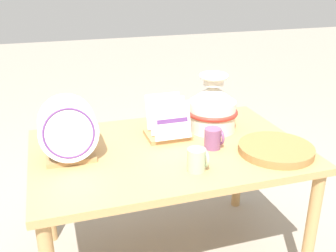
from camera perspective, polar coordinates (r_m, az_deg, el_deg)
The scene contains 7 objects.
display_table at distance 1.91m, azimuth 0.00°, elevation -5.19°, with size 1.27×0.84×0.67m.
ceramic_vase at distance 2.05m, azimuth 6.47°, elevation 2.86°, with size 0.27×0.27×0.30m.
dish_rack_round_plates at distance 1.77m, azimuth -14.24°, elevation -1.21°, with size 0.25×0.22×0.27m.
dish_rack_square_plates at distance 1.96m, azimuth -0.05°, elevation 0.02°, with size 0.22×0.20×0.20m.
wicker_charger_stack at distance 1.88m, azimuth 15.40°, elevation -3.28°, with size 0.34×0.34×0.04m.
mug_sage_glaze at distance 1.66m, azimuth 4.30°, elevation -4.89°, with size 0.09×0.08×0.10m.
mug_plum_glaze at distance 1.86m, azimuth 6.62°, elevation -1.77°, with size 0.09×0.08×0.10m.
Camera 1 is at (-0.51, -1.61, 1.47)m, focal length 42.00 mm.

